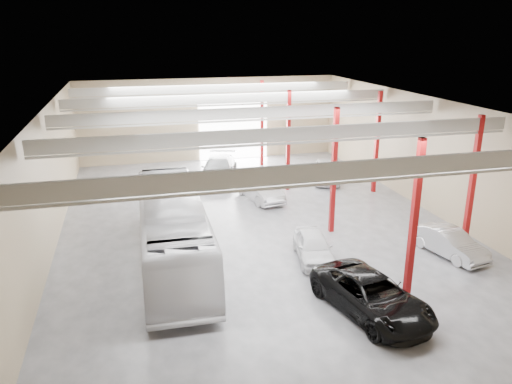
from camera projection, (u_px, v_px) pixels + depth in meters
name	position (u px, v px, depth m)	size (l,w,h in m)	color
depot_shell	(257.00, 139.00, 28.06)	(22.12, 32.12, 7.06)	#47474C
coach_bus	(173.00, 230.00, 23.78)	(2.93, 12.50, 3.48)	silver
black_sedan	(372.00, 295.00, 19.84)	(2.62, 5.69, 1.58)	black
car_row_a	(313.00, 246.00, 24.54)	(1.63, 4.05, 1.38)	silver
car_row_b	(259.00, 188.00, 33.22)	(1.63, 4.66, 1.54)	#B7B6BB
car_row_c	(219.00, 169.00, 37.54)	(2.40, 5.90, 1.71)	gray
car_right_near	(449.00, 242.00, 25.01)	(1.45, 4.15, 1.37)	#A4A4A9
car_right_far	(326.00, 171.00, 37.30)	(1.85, 4.60, 1.57)	silver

